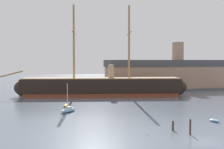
# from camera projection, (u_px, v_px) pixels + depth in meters

# --- Properties ---
(ground_plane) EXTENTS (400.00, 400.00, 0.00)m
(ground_plane) POSITION_uv_depth(u_px,v_px,m) (204.00, 142.00, 38.15)
(ground_plane) COLOR slate
(tall_ship) EXTENTS (57.52, 16.01, 27.86)m
(tall_ship) POSITION_uv_depth(u_px,v_px,m) (102.00, 87.00, 86.71)
(tall_ship) COLOR brown
(tall_ship) RESTS_ON ground
(dinghy_foreground_right) EXTENTS (1.60, 2.27, 0.49)m
(dinghy_foreground_right) POSITION_uv_depth(u_px,v_px,m) (214.00, 121.00, 50.50)
(dinghy_foreground_right) COLOR #7FB2D6
(dinghy_foreground_right) RESTS_ON ground
(sailboat_mid_left) EXTENTS (4.20, 4.50, 6.17)m
(sailboat_mid_left) POSITION_uv_depth(u_px,v_px,m) (68.00, 110.00, 59.97)
(sailboat_mid_left) COLOR #7FB2D6
(sailboat_mid_left) RESTS_ON ground
(dinghy_alongside_bow) EXTENTS (2.10, 2.94, 0.64)m
(dinghy_alongside_bow) POSITION_uv_depth(u_px,v_px,m) (67.00, 105.00, 67.31)
(dinghy_alongside_bow) COLOR gold
(dinghy_alongside_bow) RESTS_ON ground
(sailboat_far_left) EXTENTS (4.68, 1.97, 5.91)m
(sailboat_far_left) POSITION_uv_depth(u_px,v_px,m) (26.00, 96.00, 84.84)
(sailboat_far_left) COLOR gray
(sailboat_far_left) RESTS_ON ground
(motorboat_distant_centre) EXTENTS (4.51, 2.40, 1.80)m
(motorboat_distant_centre) POSITION_uv_depth(u_px,v_px,m) (103.00, 89.00, 102.26)
(motorboat_distant_centre) COLOR silver
(motorboat_distant_centre) RESTS_ON ground
(mooring_piling_nearest) EXTENTS (0.27, 0.27, 2.29)m
(mooring_piling_nearest) POSITION_uv_depth(u_px,v_px,m) (190.00, 127.00, 41.80)
(mooring_piling_nearest) COLOR #382B1E
(mooring_piling_nearest) RESTS_ON ground
(mooring_piling_left_pair) EXTENTS (0.33, 0.33, 1.47)m
(mooring_piling_left_pair) POSITION_uv_depth(u_px,v_px,m) (173.00, 126.00, 44.37)
(mooring_piling_left_pair) COLOR #423323
(mooring_piling_left_pair) RESTS_ON ground
(dockside_warehouse_right) EXTENTS (49.95, 14.75, 18.09)m
(dockside_warehouse_right) POSITION_uv_depth(u_px,v_px,m) (167.00, 75.00, 107.39)
(dockside_warehouse_right) COLOR #565659
(dockside_warehouse_right) RESTS_ON ground
(seagull_in_flight) EXTENTS (0.41, 1.05, 0.13)m
(seagull_in_flight) POSITION_uv_depth(u_px,v_px,m) (126.00, 29.00, 66.95)
(seagull_in_flight) COLOR silver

